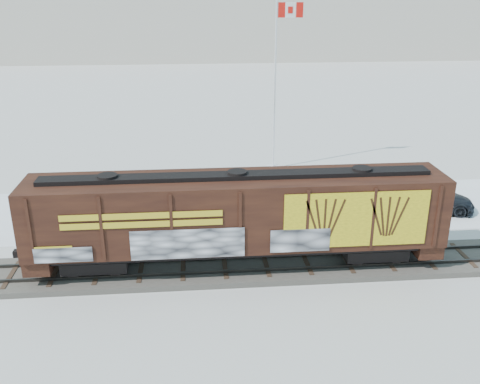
{
  "coord_description": "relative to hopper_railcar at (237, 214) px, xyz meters",
  "views": [
    {
      "loc": [
        -5.28,
        -22.77,
        12.83
      ],
      "look_at": [
        -2.99,
        3.0,
        2.9
      ],
      "focal_mm": 40.0,
      "sensor_mm": 36.0,
      "label": 1
    }
  ],
  "objects": [
    {
      "name": "car_white",
      "position": [
        7.68,
        7.62,
        -2.08
      ],
      "size": [
        5.46,
        3.8,
        1.71
      ],
      "primitive_type": "imported",
      "rotation": [
        0.0,
        0.0,
        1.14
      ],
      "color": "silver",
      "rests_on": "parking_strip"
    },
    {
      "name": "car_dark",
      "position": [
        12.26,
        6.37,
        -2.16
      ],
      "size": [
        5.68,
        3.39,
        1.54
      ],
      "primitive_type": "imported",
      "rotation": [
        0.0,
        0.0,
        1.32
      ],
      "color": "black",
      "rests_on": "parking_strip"
    },
    {
      "name": "flagpole",
      "position": [
        4.11,
        15.37,
        1.55
      ],
      "size": [
        2.3,
        0.9,
        12.08
      ],
      "color": "silver",
      "rests_on": "ground"
    },
    {
      "name": "rail_track",
      "position": [
        3.38,
        0.01,
        -2.81
      ],
      "size": [
        50.0,
        3.4,
        0.43
      ],
      "color": "#59544C",
      "rests_on": "ground"
    },
    {
      "name": "car_silver",
      "position": [
        -4.73,
        7.08,
        -2.19
      ],
      "size": [
        4.54,
        2.33,
        1.48
      ],
      "primitive_type": "imported",
      "rotation": [
        0.0,
        0.0,
        1.71
      ],
      "color": "#A0A2A7",
      "rests_on": "parking_strip"
    },
    {
      "name": "hopper_railcar",
      "position": [
        0.0,
        0.0,
        0.0
      ],
      "size": [
        19.29,
        3.06,
        4.53
      ],
      "color": "black",
      "rests_on": "rail_track"
    },
    {
      "name": "parking_strip",
      "position": [
        3.38,
        7.51,
        -2.95
      ],
      "size": [
        40.0,
        8.0,
        0.03
      ],
      "primitive_type": "cube",
      "color": "white",
      "rests_on": "ground"
    },
    {
      "name": "ground",
      "position": [
        3.38,
        0.01,
        -2.96
      ],
      "size": [
        500.0,
        500.0,
        0.0
      ],
      "primitive_type": "plane",
      "color": "white",
      "rests_on": "ground"
    }
  ]
}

